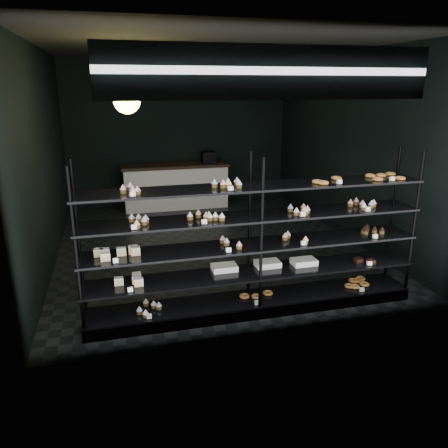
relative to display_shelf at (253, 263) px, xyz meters
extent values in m
cube|color=black|center=(0.00, 2.45, -0.62)|extent=(5.00, 6.00, 0.01)
cube|color=black|center=(0.00, 2.45, 2.57)|extent=(5.00, 6.00, 0.01)
cube|color=black|center=(0.00, 5.45, 0.97)|extent=(5.00, 0.01, 3.20)
cube|color=black|center=(0.00, -0.55, 0.97)|extent=(5.00, 0.01, 3.20)
cube|color=black|center=(-2.50, 2.45, 0.97)|extent=(0.01, 6.00, 3.20)
cube|color=black|center=(2.50, 2.45, 0.97)|extent=(0.01, 6.00, 3.20)
cube|color=black|center=(0.02, 0.00, -0.57)|extent=(4.00, 0.50, 0.12)
cylinder|color=black|center=(-1.95, -0.22, 0.36)|extent=(0.04, 0.04, 1.85)
cylinder|color=black|center=(-1.95, 0.22, 0.36)|extent=(0.04, 0.04, 1.85)
cylinder|color=black|center=(0.02, -0.22, 0.36)|extent=(0.04, 0.04, 1.85)
cylinder|color=black|center=(0.02, 0.22, 0.36)|extent=(0.04, 0.04, 1.85)
cylinder|color=black|center=(1.99, -0.22, 0.36)|extent=(0.04, 0.04, 1.85)
cylinder|color=black|center=(1.99, 0.22, 0.36)|extent=(0.04, 0.04, 1.85)
cube|color=black|center=(0.02, 0.00, -0.48)|extent=(4.00, 0.50, 0.03)
cube|color=black|center=(0.02, 0.00, -0.13)|extent=(4.00, 0.50, 0.02)
cube|color=black|center=(0.02, 0.00, 0.22)|extent=(4.00, 0.50, 0.02)
cube|color=black|center=(0.02, 0.00, 0.57)|extent=(4.00, 0.50, 0.02)
cube|color=black|center=(0.02, 0.00, 0.92)|extent=(4.00, 0.50, 0.02)
cube|color=white|center=(-1.31, -0.18, 0.96)|extent=(0.06, 0.04, 0.06)
cube|color=white|center=(-0.30, -0.18, 0.96)|extent=(0.06, 0.04, 0.06)
cube|color=white|center=(0.93, -0.18, 0.96)|extent=(0.05, 0.04, 0.06)
cube|color=white|center=(1.68, -0.18, 0.96)|extent=(0.06, 0.04, 0.06)
cube|color=white|center=(-1.38, -0.18, 0.61)|extent=(0.06, 0.04, 0.06)
cube|color=white|center=(-0.58, -0.18, 0.61)|extent=(0.05, 0.04, 0.06)
cube|color=white|center=(0.56, -0.18, 0.61)|extent=(0.05, 0.04, 0.06)
cube|color=white|center=(1.38, -0.18, 0.61)|extent=(0.06, 0.04, 0.06)
cube|color=white|center=(-1.55, -0.18, 0.26)|extent=(0.06, 0.04, 0.06)
cube|color=white|center=(-0.31, -0.18, 0.26)|extent=(0.06, 0.04, 0.06)
cube|color=white|center=(0.58, -0.18, 0.26)|extent=(0.05, 0.04, 0.06)
cube|color=white|center=(1.54, -0.18, 0.26)|extent=(0.06, 0.04, 0.06)
cube|color=white|center=(-1.43, -0.18, -0.09)|extent=(0.06, 0.04, 0.06)
cube|color=white|center=(1.42, -0.18, -0.09)|extent=(0.06, 0.04, 0.06)
cube|color=white|center=(-1.27, -0.18, -0.44)|extent=(0.06, 0.04, 0.06)
cube|color=white|center=(-0.01, -0.18, -0.44)|extent=(0.05, 0.04, 0.06)
cube|color=white|center=(1.39, -0.18, -0.44)|extent=(0.06, 0.04, 0.06)
cube|color=#0F0D41|center=(0.00, -0.47, 2.12)|extent=(3.20, 0.04, 0.45)
cube|color=white|center=(0.00, -0.49, 2.12)|extent=(3.30, 0.02, 0.50)
cylinder|color=black|center=(-1.28, 1.45, 2.27)|extent=(0.01, 0.01, 0.56)
sphere|color=#FFD959|center=(-1.28, 1.45, 1.82)|extent=(0.35, 0.35, 0.35)
cube|color=white|center=(-0.19, 4.95, -0.17)|extent=(2.26, 0.60, 0.92)
cube|color=black|center=(-0.19, 4.95, 0.32)|extent=(2.35, 0.65, 0.06)
cube|color=black|center=(0.57, 4.95, 0.48)|extent=(0.30, 0.30, 0.25)
camera|label=1|loc=(-1.53, -4.55, 2.00)|focal=35.00mm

